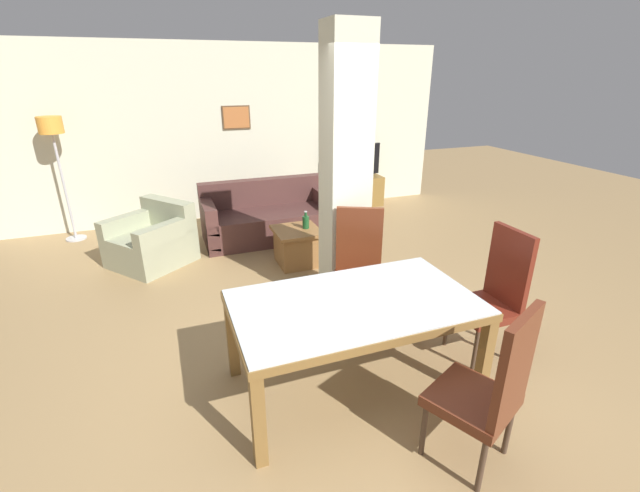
{
  "coord_description": "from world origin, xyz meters",
  "views": [
    {
      "loc": [
        -1.18,
        -2.44,
        2.29
      ],
      "look_at": [
        0.0,
        0.72,
        0.9
      ],
      "focal_mm": 24.0,
      "sensor_mm": 36.0,
      "label": 1
    }
  ],
  "objects_px": {
    "dining_chair_near_right": "(490,388)",
    "armchair": "(153,242)",
    "tv_stand": "(356,192)",
    "sofa": "(268,219)",
    "coffee_table": "(297,246)",
    "floor_lamp": "(53,138)",
    "tv_screen": "(356,162)",
    "bottle": "(306,222)",
    "dining_chair_head_right": "(494,292)",
    "dining_table": "(354,317)",
    "dining_chair_far_right": "(358,265)"
  },
  "relations": [
    {
      "from": "dining_chair_head_right",
      "to": "tv_screen",
      "type": "distance_m",
      "value": 4.44
    },
    {
      "from": "dining_table",
      "to": "dining_chair_near_right",
      "type": "bearing_deg",
      "value": -64.71
    },
    {
      "from": "sofa",
      "to": "coffee_table",
      "type": "distance_m",
      "value": 1.05
    },
    {
      "from": "tv_stand",
      "to": "dining_chair_head_right",
      "type": "bearing_deg",
      "value": -99.94
    },
    {
      "from": "coffee_table",
      "to": "floor_lamp",
      "type": "relative_size",
      "value": 0.34
    },
    {
      "from": "dining_chair_far_right",
      "to": "dining_chair_head_right",
      "type": "relative_size",
      "value": 1.0
    },
    {
      "from": "sofa",
      "to": "coffee_table",
      "type": "height_order",
      "value": "sofa"
    },
    {
      "from": "armchair",
      "to": "tv_screen",
      "type": "xyz_separation_m",
      "value": [
        3.46,
        1.36,
        0.53
      ]
    },
    {
      "from": "dining_chair_far_right",
      "to": "bottle",
      "type": "distance_m",
      "value": 1.47
    },
    {
      "from": "dining_chair_near_right",
      "to": "coffee_table",
      "type": "height_order",
      "value": "dining_chair_near_right"
    },
    {
      "from": "dining_table",
      "to": "armchair",
      "type": "height_order",
      "value": "armchair"
    },
    {
      "from": "dining_chair_head_right",
      "to": "coffee_table",
      "type": "relative_size",
      "value": 1.92
    },
    {
      "from": "tv_screen",
      "to": "sofa",
      "type": "bearing_deg",
      "value": 18.92
    },
    {
      "from": "sofa",
      "to": "bottle",
      "type": "relative_size",
      "value": 8.33
    },
    {
      "from": "tv_screen",
      "to": "dining_table",
      "type": "bearing_deg",
      "value": 55.75
    },
    {
      "from": "dining_chair_far_right",
      "to": "dining_chair_near_right",
      "type": "bearing_deg",
      "value": 116.81
    },
    {
      "from": "floor_lamp",
      "to": "dining_table",
      "type": "bearing_deg",
      "value": -59.85
    },
    {
      "from": "bottle",
      "to": "tv_screen",
      "type": "bearing_deg",
      "value": 51.17
    },
    {
      "from": "tv_stand",
      "to": "armchair",
      "type": "bearing_deg",
      "value": -158.48
    },
    {
      "from": "dining_table",
      "to": "dining_chair_far_right",
      "type": "height_order",
      "value": "dining_chair_far_right"
    },
    {
      "from": "coffee_table",
      "to": "bottle",
      "type": "distance_m",
      "value": 0.33
    },
    {
      "from": "dining_chair_near_right",
      "to": "sofa",
      "type": "relative_size",
      "value": 0.61
    },
    {
      "from": "dining_chair_head_right",
      "to": "tv_stand",
      "type": "distance_m",
      "value": 4.45
    },
    {
      "from": "tv_stand",
      "to": "floor_lamp",
      "type": "relative_size",
      "value": 0.55
    },
    {
      "from": "dining_table",
      "to": "dining_chair_head_right",
      "type": "bearing_deg",
      "value": 0.0
    },
    {
      "from": "dining_chair_head_right",
      "to": "bottle",
      "type": "distance_m",
      "value": 2.49
    },
    {
      "from": "dining_chair_near_right",
      "to": "floor_lamp",
      "type": "relative_size",
      "value": 0.65
    },
    {
      "from": "dining_table",
      "to": "tv_screen",
      "type": "bearing_deg",
      "value": 64.86
    },
    {
      "from": "coffee_table",
      "to": "tv_screen",
      "type": "xyz_separation_m",
      "value": [
        1.76,
        2.04,
        0.57
      ]
    },
    {
      "from": "dining_table",
      "to": "tv_screen",
      "type": "height_order",
      "value": "tv_screen"
    },
    {
      "from": "bottle",
      "to": "tv_screen",
      "type": "relative_size",
      "value": 0.23
    },
    {
      "from": "tv_screen",
      "to": "floor_lamp",
      "type": "height_order",
      "value": "floor_lamp"
    },
    {
      "from": "bottle",
      "to": "tv_screen",
      "type": "distance_m",
      "value": 2.62
    },
    {
      "from": "floor_lamp",
      "to": "sofa",
      "type": "bearing_deg",
      "value": -18.77
    },
    {
      "from": "dining_table",
      "to": "bottle",
      "type": "xyz_separation_m",
      "value": [
        0.42,
        2.34,
        -0.07
      ]
    },
    {
      "from": "dining_chair_head_right",
      "to": "floor_lamp",
      "type": "xyz_separation_m",
      "value": [
        -3.77,
        4.28,
        0.87
      ]
    },
    {
      "from": "sofa",
      "to": "dining_chair_far_right",
      "type": "bearing_deg",
      "value": 95.95
    },
    {
      "from": "dining_table",
      "to": "sofa",
      "type": "distance_m",
      "value": 3.39
    },
    {
      "from": "dining_table",
      "to": "dining_chair_near_right",
      "type": "xyz_separation_m",
      "value": [
        0.44,
        -0.93,
        -0.03
      ]
    },
    {
      "from": "dining_table",
      "to": "tv_stand",
      "type": "bearing_deg",
      "value": 64.86
    },
    {
      "from": "tv_screen",
      "to": "dining_chair_head_right",
      "type": "bearing_deg",
      "value": 70.95
    },
    {
      "from": "dining_chair_head_right",
      "to": "tv_stand",
      "type": "height_order",
      "value": "dining_chair_head_right"
    },
    {
      "from": "dining_chair_near_right",
      "to": "armchair",
      "type": "xyz_separation_m",
      "value": [
        -1.85,
        3.93,
        -0.31
      ]
    },
    {
      "from": "armchair",
      "to": "tv_stand",
      "type": "distance_m",
      "value": 3.72
    },
    {
      "from": "floor_lamp",
      "to": "armchair",
      "type": "bearing_deg",
      "value": -49.84
    },
    {
      "from": "floor_lamp",
      "to": "dining_chair_head_right",
      "type": "bearing_deg",
      "value": -48.62
    },
    {
      "from": "dining_chair_far_right",
      "to": "bottle",
      "type": "bearing_deg",
      "value": -62.14
    },
    {
      "from": "dining_chair_near_right",
      "to": "sofa",
      "type": "distance_m",
      "value": 4.32
    },
    {
      "from": "armchair",
      "to": "tv_stand",
      "type": "relative_size",
      "value": 1.23
    },
    {
      "from": "dining_chair_far_right",
      "to": "sofa",
      "type": "bearing_deg",
      "value": -57.16
    }
  ]
}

